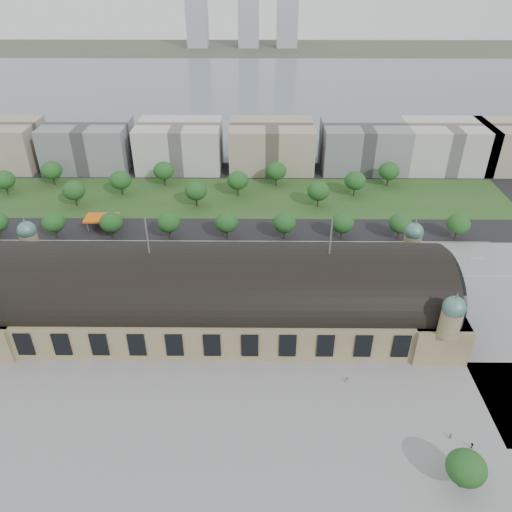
{
  "coord_description": "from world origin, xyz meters",
  "views": [
    {
      "loc": [
        13.66,
        -129.05,
        106.02
      ],
      "look_at": [
        12.5,
        16.82,
        14.0
      ],
      "focal_mm": 35.0,
      "sensor_mm": 36.0,
      "label": 1
    }
  ],
  "objects_px": {
    "traffic_car_6": "(387,271)",
    "parked_car_0": "(5,279)",
    "pedestrian_0": "(347,380)",
    "pedestrian_4": "(472,446)",
    "petrol_station": "(106,218)",
    "parked_car_2": "(82,276)",
    "parked_car_1": "(103,274)",
    "traffic_car_2": "(51,269)",
    "traffic_car_5": "(331,245)",
    "parked_car_3": "(107,280)",
    "traffic_car_4": "(238,261)",
    "parked_car_6": "(162,279)",
    "parked_car_4": "(119,276)",
    "bus_mid": "(227,269)",
    "traffic_car_1": "(38,245)",
    "bus_west": "(226,262)",
    "pedestrian_1": "(450,436)",
    "bus_east": "(271,269)",
    "parked_car_5": "(102,280)"
  },
  "relations": [
    {
      "from": "traffic_car_6",
      "to": "parked_car_0",
      "type": "xyz_separation_m",
      "value": [
        -142.05,
        -6.81,
        0.03
      ]
    },
    {
      "from": "pedestrian_0",
      "to": "pedestrian_4",
      "type": "xyz_separation_m",
      "value": [
        27.56,
        -21.72,
        0.07
      ]
    },
    {
      "from": "petrol_station",
      "to": "parked_car_2",
      "type": "height_order",
      "value": "petrol_station"
    },
    {
      "from": "traffic_car_6",
      "to": "parked_car_1",
      "type": "xyz_separation_m",
      "value": [
        -107.1,
        -2.81,
        -0.04
      ]
    },
    {
      "from": "traffic_car_2",
      "to": "traffic_car_5",
      "type": "distance_m",
      "value": 110.07
    },
    {
      "from": "parked_car_3",
      "to": "pedestrian_4",
      "type": "relative_size",
      "value": 2.59
    },
    {
      "from": "parked_car_2",
      "to": "traffic_car_4",
      "type": "bearing_deg",
      "value": 75.63
    },
    {
      "from": "parked_car_2",
      "to": "parked_car_6",
      "type": "height_order",
      "value": "parked_car_2"
    },
    {
      "from": "parked_car_4",
      "to": "parked_car_6",
      "type": "height_order",
      "value": "parked_car_4"
    },
    {
      "from": "traffic_car_5",
      "to": "bus_mid",
      "type": "bearing_deg",
      "value": 114.6
    },
    {
      "from": "traffic_car_1",
      "to": "parked_car_0",
      "type": "xyz_separation_m",
      "value": [
        -2.86,
        -24.32,
        -0.02
      ]
    },
    {
      "from": "parked_car_4",
      "to": "pedestrian_4",
      "type": "bearing_deg",
      "value": 32.48
    },
    {
      "from": "parked_car_0",
      "to": "parked_car_6",
      "type": "xyz_separation_m",
      "value": [
        57.57,
        0.95,
        -0.05
      ]
    },
    {
      "from": "bus_west",
      "to": "pedestrian_1",
      "type": "height_order",
      "value": "bus_west"
    },
    {
      "from": "parked_car_0",
      "to": "bus_east",
      "type": "bearing_deg",
      "value": 56.9
    },
    {
      "from": "bus_mid",
      "to": "parked_car_6",
      "type": "bearing_deg",
      "value": 105.75
    },
    {
      "from": "parked_car_0",
      "to": "parked_car_5",
      "type": "relative_size",
      "value": 0.95
    },
    {
      "from": "parked_car_6",
      "to": "pedestrian_1",
      "type": "relative_size",
      "value": 2.84
    },
    {
      "from": "petrol_station",
      "to": "traffic_car_5",
      "type": "height_order",
      "value": "petrol_station"
    },
    {
      "from": "traffic_car_5",
      "to": "parked_car_6",
      "type": "distance_m",
      "value": 69.85
    },
    {
      "from": "petrol_station",
      "to": "pedestrian_0",
      "type": "relative_size",
      "value": 8.07
    },
    {
      "from": "bus_west",
      "to": "bus_mid",
      "type": "distance_m",
      "value": 5.04
    },
    {
      "from": "parked_car_4",
      "to": "bus_west",
      "type": "distance_m",
      "value": 40.56
    },
    {
      "from": "traffic_car_1",
      "to": "petrol_station",
      "type": "bearing_deg",
      "value": -55.6
    },
    {
      "from": "traffic_car_4",
      "to": "bus_west",
      "type": "distance_m",
      "value": 5.2
    },
    {
      "from": "parked_car_6",
      "to": "petrol_station",
      "type": "bearing_deg",
      "value": -164.85
    },
    {
      "from": "traffic_car_6",
      "to": "pedestrian_0",
      "type": "distance_m",
      "value": 60.66
    },
    {
      "from": "parked_car_6",
      "to": "traffic_car_5",
      "type": "bearing_deg",
      "value": 89.53
    },
    {
      "from": "traffic_car_2",
      "to": "parked_car_5",
      "type": "distance_m",
      "value": 22.11
    },
    {
      "from": "parked_car_3",
      "to": "parked_car_0",
      "type": "bearing_deg",
      "value": -115.66
    },
    {
      "from": "parked_car_5",
      "to": "parked_car_4",
      "type": "bearing_deg",
      "value": 85.0
    },
    {
      "from": "parked_car_4",
      "to": "traffic_car_6",
      "type": "bearing_deg",
      "value": 69.86
    },
    {
      "from": "parked_car_1",
      "to": "parked_car_3",
      "type": "relative_size",
      "value": 1.01
    },
    {
      "from": "traffic_car_2",
      "to": "parked_car_5",
      "type": "height_order",
      "value": "traffic_car_2"
    },
    {
      "from": "parked_car_3",
      "to": "parked_car_4",
      "type": "relative_size",
      "value": 1.05
    },
    {
      "from": "traffic_car_6",
      "to": "bus_mid",
      "type": "relative_size",
      "value": 0.44
    },
    {
      "from": "parked_car_0",
      "to": "pedestrian_1",
      "type": "distance_m",
      "value": 157.33
    },
    {
      "from": "traffic_car_4",
      "to": "parked_car_6",
      "type": "xyz_separation_m",
      "value": [
        -27.81,
        -12.5,
        -0.05
      ]
    },
    {
      "from": "parked_car_4",
      "to": "pedestrian_0",
      "type": "distance_m",
      "value": 93.1
    },
    {
      "from": "traffic_car_6",
      "to": "pedestrian_4",
      "type": "height_order",
      "value": "pedestrian_4"
    },
    {
      "from": "parked_car_5",
      "to": "traffic_car_2",
      "type": "bearing_deg",
      "value": -137.64
    },
    {
      "from": "petrol_station",
      "to": "parked_car_5",
      "type": "height_order",
      "value": "petrol_station"
    },
    {
      "from": "traffic_car_2",
      "to": "pedestrian_4",
      "type": "xyz_separation_m",
      "value": [
        131.64,
        -77.74,
        0.26
      ]
    },
    {
      "from": "traffic_car_4",
      "to": "pedestrian_1",
      "type": "xyz_separation_m",
      "value": [
        56.54,
        -81.33,
        0.09
      ]
    },
    {
      "from": "petrol_station",
      "to": "traffic_car_4",
      "type": "xyz_separation_m",
      "value": [
        59.29,
        -30.84,
        -2.2
      ]
    },
    {
      "from": "traffic_car_5",
      "to": "parked_car_3",
      "type": "distance_m",
      "value": 89.19
    },
    {
      "from": "bus_west",
      "to": "pedestrian_4",
      "type": "relative_size",
      "value": 6.01
    },
    {
      "from": "bus_west",
      "to": "bus_mid",
      "type": "height_order",
      "value": "bus_mid"
    },
    {
      "from": "parked_car_6",
      "to": "parked_car_5",
      "type": "bearing_deg",
      "value": -108.38
    },
    {
      "from": "pedestrian_1",
      "to": "pedestrian_4",
      "type": "distance_m",
      "value": 5.18
    }
  ]
}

